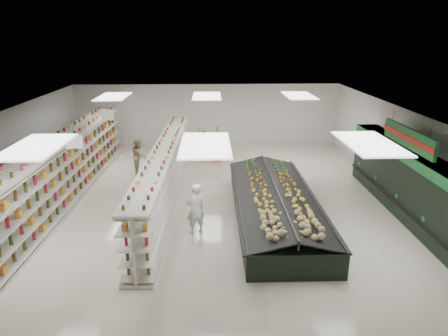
{
  "coord_description": "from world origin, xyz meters",
  "views": [
    {
      "loc": [
        0.11,
        -13.28,
        5.68
      ],
      "look_at": [
        0.6,
        0.09,
        1.19
      ],
      "focal_mm": 32.0,
      "sensor_mm": 36.0,
      "label": 1
    }
  ],
  "objects_px": {
    "gondola_center": "(165,176)",
    "shopper_background": "(139,156)",
    "soda_endcap": "(211,144)",
    "produce_island": "(275,203)",
    "gondola_left": "(59,178)",
    "shopper_main": "(196,209)"
  },
  "relations": [
    {
      "from": "gondola_left",
      "to": "shopper_main",
      "type": "distance_m",
      "value": 5.17
    },
    {
      "from": "gondola_center",
      "to": "produce_island",
      "type": "xyz_separation_m",
      "value": [
        3.69,
        -1.67,
        -0.38
      ]
    },
    {
      "from": "gondola_left",
      "to": "gondola_center",
      "type": "xyz_separation_m",
      "value": [
        3.54,
        0.53,
        -0.18
      ]
    },
    {
      "from": "produce_island",
      "to": "shopper_background",
      "type": "bearing_deg",
      "value": 138.15
    },
    {
      "from": "produce_island",
      "to": "shopper_background",
      "type": "distance_m",
      "value": 6.87
    },
    {
      "from": "gondola_left",
      "to": "gondola_center",
      "type": "distance_m",
      "value": 3.58
    },
    {
      "from": "shopper_background",
      "to": "soda_endcap",
      "type": "bearing_deg",
      "value": -67.85
    },
    {
      "from": "soda_endcap",
      "to": "shopper_background",
      "type": "distance_m",
      "value": 3.64
    },
    {
      "from": "produce_island",
      "to": "shopper_main",
      "type": "relative_size",
      "value": 4.55
    },
    {
      "from": "gondola_center",
      "to": "shopper_main",
      "type": "xyz_separation_m",
      "value": [
        1.16,
        -2.67,
        -0.07
      ]
    },
    {
      "from": "gondola_left",
      "to": "shopper_background",
      "type": "bearing_deg",
      "value": 60.15
    },
    {
      "from": "soda_endcap",
      "to": "shopper_main",
      "type": "distance_m",
      "value": 7.56
    },
    {
      "from": "gondola_center",
      "to": "shopper_background",
      "type": "distance_m",
      "value": 3.24
    },
    {
      "from": "gondola_center",
      "to": "produce_island",
      "type": "relative_size",
      "value": 1.51
    },
    {
      "from": "gondola_left",
      "to": "shopper_background",
      "type": "xyz_separation_m",
      "value": [
        2.12,
        3.44,
        -0.28
      ]
    },
    {
      "from": "gondola_center",
      "to": "soda_endcap",
      "type": "distance_m",
      "value": 5.15
    },
    {
      "from": "gondola_center",
      "to": "shopper_background",
      "type": "height_order",
      "value": "gondola_center"
    },
    {
      "from": "shopper_main",
      "to": "gondola_left",
      "type": "bearing_deg",
      "value": -52.19
    },
    {
      "from": "shopper_main",
      "to": "shopper_background",
      "type": "xyz_separation_m",
      "value": [
        -2.58,
        5.58,
        -0.03
      ]
    },
    {
      "from": "gondola_center",
      "to": "soda_endcap",
      "type": "height_order",
      "value": "gondola_center"
    },
    {
      "from": "gondola_left",
      "to": "gondola_center",
      "type": "relative_size",
      "value": 1.2
    },
    {
      "from": "gondola_center",
      "to": "shopper_background",
      "type": "xyz_separation_m",
      "value": [
        -1.42,
        2.91,
        -0.11
      ]
    }
  ]
}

